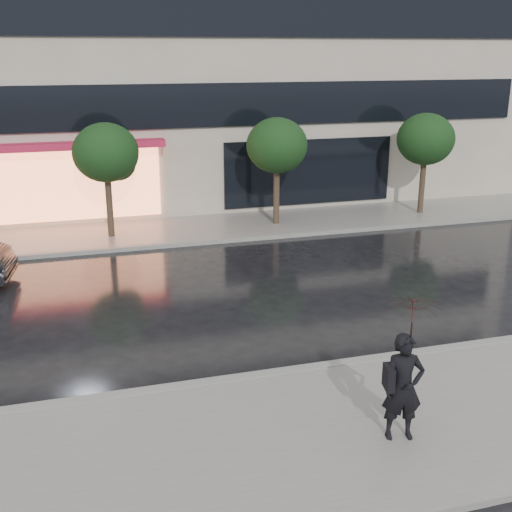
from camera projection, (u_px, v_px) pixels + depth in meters
name	position (u px, v px, depth m)	size (l,w,h in m)	color
ground	(288.00, 352.00, 13.91)	(120.00, 120.00, 0.00)	black
sidewalk_near	(350.00, 431.00, 10.93)	(60.00, 4.50, 0.12)	slate
sidewalk_far	(195.00, 229.00, 23.26)	(60.00, 3.50, 0.12)	slate
curb_near	(304.00, 370.00, 12.98)	(60.00, 0.25, 0.14)	gray
curb_far	(206.00, 242.00, 21.66)	(60.00, 0.25, 0.14)	gray
tree_mid_west	(108.00, 155.00, 21.39)	(2.20, 2.20, 3.99)	#33261C
tree_mid_east	(278.00, 147.00, 23.00)	(2.20, 2.20, 3.99)	#33261C
tree_far_east	(427.00, 141.00, 24.61)	(2.20, 2.20, 3.99)	#33261C
pedestrian_with_umbrella	(408.00, 353.00, 10.20)	(1.05, 1.06, 2.47)	black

